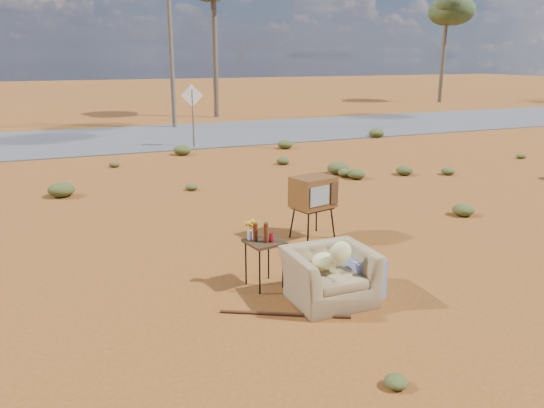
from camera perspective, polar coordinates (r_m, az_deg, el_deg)
name	(u,v)px	position (r m, az deg, el deg)	size (l,w,h in m)	color
ground	(300,285)	(7.60, 3.00, -8.66)	(140.00, 140.00, 0.00)	brown
highway	(138,138)	(21.69, -14.21, 6.95)	(140.00, 7.00, 0.04)	#565659
armchair	(335,268)	(7.06, 6.83, -6.82)	(1.27, 0.81, 0.94)	olive
tv_unit	(313,193)	(9.24, 4.46, 1.19)	(0.80, 0.70, 1.11)	black
side_table	(261,239)	(7.30, -1.18, -3.78)	(0.55, 0.55, 0.95)	#3D2A16
rusty_bar	(285,314)	(6.75, 1.40, -11.75)	(0.04, 0.04, 1.63)	#532B16
road_sign	(192,104)	(18.87, -8.56, 10.54)	(0.78, 0.06, 2.19)	brown
eucalyptus_right	(447,12)	(39.34, 18.29, 19.02)	(3.20, 3.20, 7.10)	brown
utility_pole_center	(170,31)	(24.29, -10.92, 17.80)	(1.40, 0.20, 8.00)	brown
scrub_patch	(175,204)	(11.28, -10.41, 0.04)	(17.49, 8.07, 0.33)	#495324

